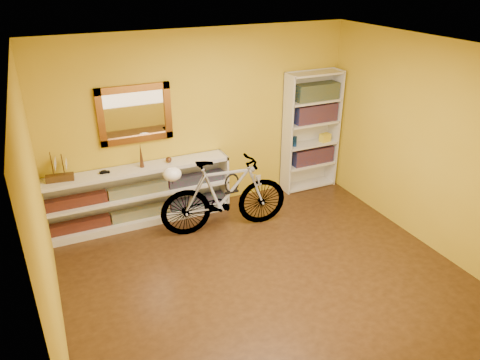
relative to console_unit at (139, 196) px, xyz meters
name	(u,v)px	position (x,y,z in m)	size (l,w,h in m)	color
floor	(264,275)	(1.05, -1.81, -0.43)	(4.50, 4.00, 0.01)	#321D0E
ceiling	(271,51)	(1.05, -1.81, 2.18)	(4.50, 4.00, 0.01)	silver
back_wall	(202,122)	(1.05, 0.19, 0.88)	(4.50, 0.01, 2.60)	gold
left_wall	(40,221)	(-1.21, -1.81, 0.88)	(0.01, 4.00, 2.60)	gold
right_wall	(427,145)	(3.30, -1.81, 0.88)	(0.01, 4.00, 2.60)	gold
gilt_mirror	(135,114)	(0.10, 0.15, 1.12)	(0.98, 0.06, 0.78)	brown
wall_socket	(258,178)	(1.95, 0.17, -0.17)	(0.09, 0.01, 0.09)	silver
console_unit	(139,196)	(0.00, 0.00, 0.00)	(2.60, 0.35, 0.85)	silver
cd_row_lower	(141,212)	(0.00, -0.02, -0.26)	(2.50, 0.13, 0.14)	black
cd_row_upper	(138,189)	(0.00, -0.02, 0.11)	(2.50, 0.13, 0.14)	#1B5379
model_ship	(58,166)	(-0.96, 0.00, 0.63)	(0.34, 0.13, 0.40)	#3A2510
toy_car	(105,173)	(-0.41, 0.00, 0.43)	(0.00, 0.00, 0.00)	black
bronze_ornament	(141,155)	(0.09, 0.00, 0.60)	(0.06, 0.06, 0.35)	#57331D
decorative_orb	(169,160)	(0.46, 0.00, 0.47)	(0.08, 0.08, 0.08)	#57331D
bookcase	(311,132)	(2.79, 0.03, 0.52)	(0.90, 0.30, 1.90)	silver
book_row_a	(312,155)	(2.84, 0.03, 0.12)	(0.70, 0.22, 0.26)	maroon
book_row_b	(315,113)	(2.84, 0.03, 0.83)	(0.70, 0.22, 0.28)	maroon
book_row_c	(317,92)	(2.84, 0.03, 1.16)	(0.70, 0.22, 0.25)	navy
travel_mug	(295,141)	(2.49, 0.01, 0.42)	(0.07, 0.07, 0.16)	navy
red_tin	(301,95)	(2.59, 0.06, 1.14)	(0.15, 0.15, 0.19)	maroon
yellow_bag	(325,138)	(3.04, -0.01, 0.40)	(0.17, 0.11, 0.13)	yellow
bicycle	(224,195)	(1.03, -0.65, 0.10)	(1.79, 0.46, 1.06)	silver
helmet	(172,174)	(0.35, -0.56, 0.50)	(0.24, 0.23, 0.18)	white
u_lock	(232,183)	(1.13, -0.66, 0.26)	(0.21, 0.21, 0.02)	black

